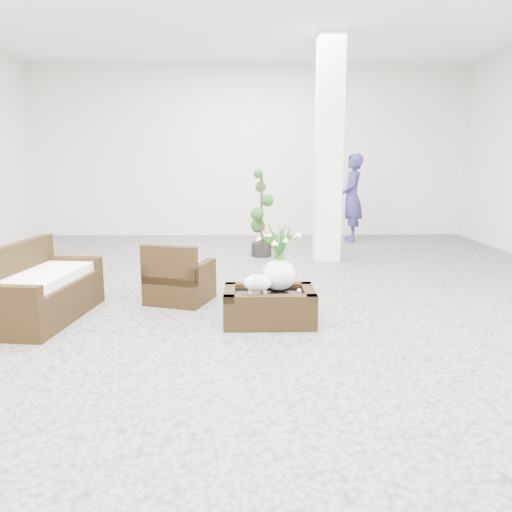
{
  "coord_description": "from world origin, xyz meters",
  "views": [
    {
      "loc": [
        -0.11,
        -5.36,
        1.64
      ],
      "look_at": [
        0.0,
        -0.1,
        0.62
      ],
      "focal_mm": 35.88,
      "sensor_mm": 36.0,
      "label": 1
    }
  ],
  "objects_px": {
    "armchair": "(180,272)",
    "loveseat": "(42,282)",
    "topiary": "(262,214)",
    "coffee_table": "(269,308)"
  },
  "relations": [
    {
      "from": "armchair",
      "to": "loveseat",
      "type": "height_order",
      "value": "loveseat"
    },
    {
      "from": "topiary",
      "to": "armchair",
      "type": "bearing_deg",
      "value": -110.59
    },
    {
      "from": "coffee_table",
      "to": "armchair",
      "type": "bearing_deg",
      "value": 141.04
    },
    {
      "from": "coffee_table",
      "to": "topiary",
      "type": "distance_m",
      "value": 3.57
    },
    {
      "from": "coffee_table",
      "to": "topiary",
      "type": "bearing_deg",
      "value": 89.45
    },
    {
      "from": "coffee_table",
      "to": "topiary",
      "type": "height_order",
      "value": "topiary"
    },
    {
      "from": "armchair",
      "to": "coffee_table",
      "type": "bearing_deg",
      "value": 159.32
    },
    {
      "from": "coffee_table",
      "to": "armchair",
      "type": "height_order",
      "value": "armchair"
    },
    {
      "from": "coffee_table",
      "to": "topiary",
      "type": "relative_size",
      "value": 0.63
    },
    {
      "from": "armchair",
      "to": "topiary",
      "type": "distance_m",
      "value": 2.93
    }
  ]
}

